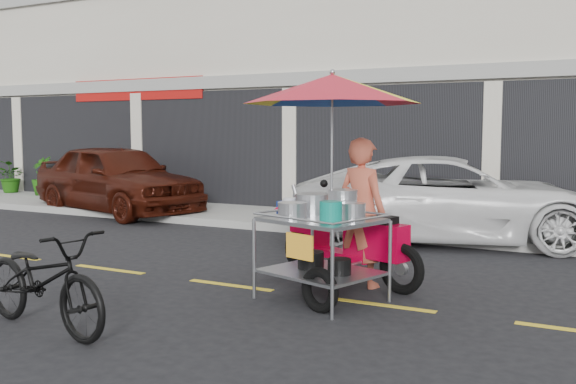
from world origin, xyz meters
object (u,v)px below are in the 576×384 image
at_px(maroon_sedan, 117,178).
at_px(near_bicycle, 43,280).
at_px(white_pickup, 451,199).
at_px(food_vendor_rig, 341,155).

height_order(maroon_sedan, near_bicycle, maroon_sedan).
distance_m(white_pickup, food_vendor_rig, 4.30).
relative_size(maroon_sedan, white_pickup, 0.90).
height_order(white_pickup, near_bicycle, white_pickup).
xyz_separation_m(maroon_sedan, food_vendor_rig, (7.50, -4.45, 0.83)).
bearing_deg(white_pickup, maroon_sedan, 71.11).
relative_size(near_bicycle, food_vendor_rig, 0.73).
distance_m(maroon_sedan, near_bicycle, 8.96).
height_order(near_bicycle, food_vendor_rig, food_vendor_rig).
distance_m(white_pickup, near_bicycle, 7.20).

